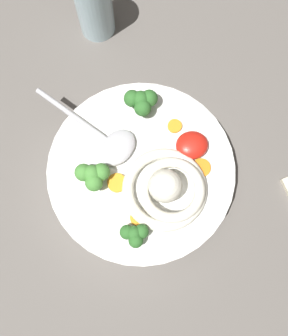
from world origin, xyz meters
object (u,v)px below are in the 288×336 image
object	(u,v)px
soup_bowl	(144,172)
soup_spoon	(110,142)
drinking_glass	(94,3)
noodle_pile	(167,189)

from	to	relation	value
soup_bowl	soup_spoon	xyz separation A→B (cm)	(-3.95, 4.67, 3.48)
soup_bowl	drinking_glass	size ratio (longest dim) A/B	2.19
soup_bowl	soup_spoon	bearing A→B (deg)	130.28
soup_bowl	drinking_glass	xyz separation A→B (cm)	(-1.69, 28.16, 3.30)
soup_bowl	drinking_glass	distance (cm)	28.40
soup_spoon	drinking_glass	size ratio (longest dim) A/B	1.24
noodle_pile	soup_bowl	bearing A→B (deg)	119.79
soup_bowl	noodle_pile	size ratio (longest dim) A/B	2.08
soup_bowl	noodle_pile	bearing A→B (deg)	-60.21
noodle_pile	soup_spoon	xyz separation A→B (cm)	(-6.20, 8.59, -0.83)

